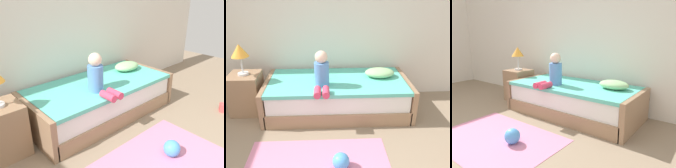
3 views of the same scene
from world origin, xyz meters
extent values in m
cube|color=silver|center=(0.00, 2.60, 1.45)|extent=(7.20, 0.10, 2.90)
cube|color=#997556|center=(0.45, 2.00, 0.10)|extent=(2.00, 1.00, 0.20)
cube|color=white|center=(0.45, 2.00, 0.33)|extent=(1.94, 0.94, 0.25)
cube|color=#59C6B2|center=(0.45, 2.00, 0.47)|extent=(1.98, 0.98, 0.05)
cube|color=#997556|center=(-0.57, 2.00, 0.25)|extent=(0.07, 1.00, 0.50)
cube|color=#997556|center=(1.47, 2.00, 0.25)|extent=(0.07, 1.00, 0.50)
cube|color=#997556|center=(-0.90, 2.03, 0.30)|extent=(0.44, 0.44, 0.60)
cylinder|color=#598CD1|center=(0.23, 1.82, 0.67)|extent=(0.20, 0.20, 0.34)
sphere|color=beige|center=(0.23, 1.82, 0.92)|extent=(0.17, 0.17, 0.17)
cylinder|color=#D83F60|center=(0.18, 1.52, 0.55)|extent=(0.09, 0.22, 0.09)
cylinder|color=#D83F60|center=(0.29, 1.52, 0.55)|extent=(0.09, 0.22, 0.09)
ellipsoid|color=#99CC8C|center=(1.09, 2.10, 0.56)|extent=(0.44, 0.30, 0.13)
sphere|color=#4C99E5|center=(0.43, 0.76, 0.09)|extent=(0.19, 0.19, 0.19)
cube|color=#E54C4C|center=(1.85, 0.78, 0.06)|extent=(0.16, 0.16, 0.12)
camera|label=1|loc=(-1.45, -0.32, 1.75)|focal=37.06mm
camera|label=2|loc=(0.30, -1.28, 1.93)|focal=39.19mm
camera|label=3|loc=(2.30, -0.69, 1.24)|focal=33.48mm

